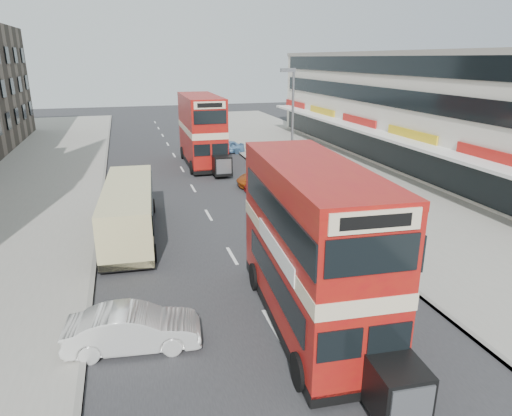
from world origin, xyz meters
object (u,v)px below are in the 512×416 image
object	(u,v)px
bus_main	(312,246)
car_right_c	(226,147)
street_lamp	(291,120)
car_right_b	(269,178)
cyclist	(266,179)
pedestrian_near	(317,186)
bus_second	(202,130)
coach	(129,209)
car_right_a	(275,182)
car_left_front	(133,329)

from	to	relation	value
bus_main	car_right_c	xyz separation A→B (m)	(3.60, 29.63, -2.24)
street_lamp	car_right_b	world-z (taller)	street_lamp
street_lamp	cyclist	xyz separation A→B (m)	(-1.57, 0.65, -4.15)
pedestrian_near	cyclist	bearing A→B (deg)	-86.78
bus_second	coach	world-z (taller)	bus_second
coach	car_right_c	size ratio (longest dim) A/B	2.63
street_lamp	car_right_a	xyz separation A→B (m)	(-1.16, -0.21, -4.15)
bus_main	pedestrian_near	xyz separation A→B (m)	(5.96, 13.23, -1.89)
car_left_front	cyclist	xyz separation A→B (m)	(9.54, 16.65, -0.05)
car_right_a	car_right_b	bearing A→B (deg)	-173.80
car_right_a	car_right_b	world-z (taller)	car_right_b
car_right_b	bus_main	bearing A→B (deg)	-10.54
bus_main	car_right_c	size ratio (longest dim) A/B	2.79
car_right_b	pedestrian_near	distance (m)	4.41
car_left_front	car_right_c	size ratio (longest dim) A/B	1.16
car_right_c	car_right_a	bearing A→B (deg)	3.08
car_right_a	cyclist	size ratio (longest dim) A/B	2.25
pedestrian_near	bus_main	bearing A→B (deg)	36.36
street_lamp	pedestrian_near	distance (m)	4.87
car_left_front	bus_second	bearing A→B (deg)	-8.01
bus_second	car_right_a	distance (m)	10.35
bus_main	coach	world-z (taller)	bus_main
car_right_c	pedestrian_near	world-z (taller)	pedestrian_near
car_right_a	street_lamp	bearing A→B (deg)	102.12
car_right_c	pedestrian_near	size ratio (longest dim) A/B	2.21
pedestrian_near	car_right_a	bearing A→B (deg)	-84.71
car_left_front	bus_main	bearing A→B (deg)	-85.09
bus_main	bus_second	bearing A→B (deg)	-87.64
bus_second	car_right_c	size ratio (longest dim) A/B	2.85
bus_second	pedestrian_near	bearing A→B (deg)	113.95
coach	pedestrian_near	size ratio (longest dim) A/B	5.80
bus_main	car_left_front	distance (m)	6.26
car_left_front	car_right_c	bearing A→B (deg)	-11.32
coach	car_right_c	world-z (taller)	coach
car_right_b	cyclist	world-z (taller)	cyclist
bus_main	bus_second	world-z (taller)	bus_second
bus_second	car_right_b	size ratio (longest dim) A/B	2.23
bus_main	pedestrian_near	distance (m)	14.64
car_right_a	cyclist	distance (m)	0.95
car_left_front	cyclist	distance (m)	19.19
street_lamp	car_right_c	size ratio (longest dim) A/B	2.26
street_lamp	coach	bearing A→B (deg)	-151.08
bus_second	car_right_b	world-z (taller)	bus_second
car_right_a	pedestrian_near	world-z (taller)	pedestrian_near
car_right_a	pedestrian_near	bearing A→B (deg)	36.62
coach	car_right_b	distance (m)	12.02
bus_main	cyclist	distance (m)	17.35
bus_main	car_right_b	world-z (taller)	bus_main
car_left_front	cyclist	world-z (taller)	cyclist
car_right_a	bus_main	bearing A→B (deg)	-12.39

